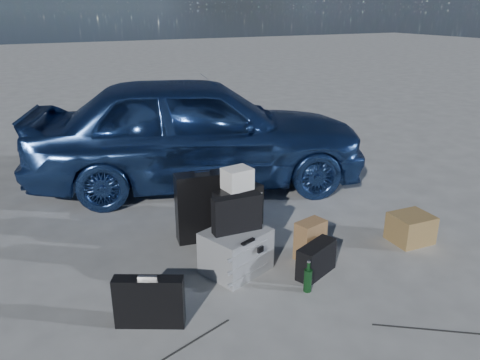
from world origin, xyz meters
name	(u,v)px	position (x,y,z in m)	size (l,w,h in m)	color
ground	(288,282)	(0.00, 0.00, 0.00)	(60.00, 60.00, 0.00)	#AFAFAA
car	(198,131)	(0.22, 2.51, 0.70)	(1.65, 4.11, 1.40)	#2E5195
pelican_case	(236,251)	(-0.30, 0.37, 0.19)	(0.52, 0.42, 0.38)	gray
laptop_bag	(237,214)	(-0.29, 0.37, 0.53)	(0.42, 0.11, 0.32)	black
briefcase	(149,302)	(-1.18, -0.02, 0.19)	(0.49, 0.11, 0.38)	black
suitcase_left	(203,207)	(-0.32, 1.05, 0.34)	(0.52, 0.19, 0.68)	black
suitcase_right	(238,217)	(-0.08, 0.78, 0.29)	(0.48, 0.17, 0.58)	black
white_carton	(237,179)	(-0.09, 0.78, 0.68)	(0.25, 0.20, 0.20)	white
duffel_bag	(218,208)	(-0.06, 1.31, 0.17)	(0.68, 0.29, 0.34)	black
flat_box_white	(218,189)	(-0.05, 1.32, 0.38)	(0.41, 0.31, 0.07)	white
flat_box_black	(219,184)	(-0.04, 1.30, 0.44)	(0.28, 0.20, 0.06)	black
kraft_bag	(310,240)	(0.39, 0.27, 0.18)	(0.27, 0.16, 0.36)	#9E7645
cardboard_box	(411,228)	(1.45, 0.09, 0.14)	(0.37, 0.32, 0.28)	#9C7E44
messenger_bag	(316,259)	(0.28, 0.01, 0.14)	(0.40, 0.15, 0.28)	black
green_bottle	(308,277)	(0.07, -0.17, 0.13)	(0.07, 0.07, 0.26)	black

